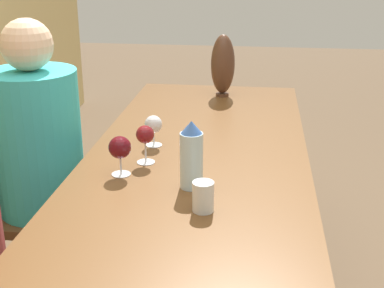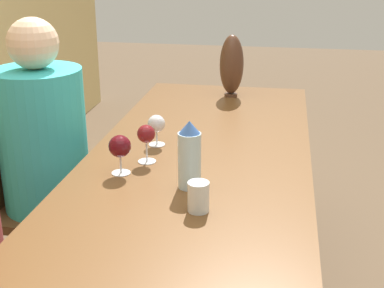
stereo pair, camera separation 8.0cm
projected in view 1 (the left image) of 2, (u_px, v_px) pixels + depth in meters
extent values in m
cube|color=brown|center=(189.00, 186.00, 1.84)|extent=(2.64, 0.85, 0.04)
cylinder|color=brown|center=(273.00, 161.00, 3.07)|extent=(0.07, 0.07, 0.74)
cylinder|color=brown|center=(162.00, 156.00, 3.15)|extent=(0.07, 0.07, 0.74)
cylinder|color=#ADCCD6|center=(191.00, 161.00, 1.75)|extent=(0.08, 0.08, 0.19)
cone|color=#33599E|center=(191.00, 127.00, 1.71)|extent=(0.07, 0.07, 0.04)
cylinder|color=silver|center=(203.00, 197.00, 1.61)|extent=(0.07, 0.07, 0.09)
cylinder|color=#4C2D1E|center=(222.00, 94.00, 2.85)|extent=(0.07, 0.07, 0.01)
ellipsoid|color=#4C2D1E|center=(223.00, 64.00, 2.80)|extent=(0.13, 0.13, 0.31)
cylinder|color=silver|center=(146.00, 162.00, 1.98)|extent=(0.07, 0.07, 0.00)
cylinder|color=silver|center=(146.00, 152.00, 1.97)|extent=(0.01, 0.01, 0.08)
sphere|color=maroon|center=(145.00, 134.00, 1.94)|extent=(0.07, 0.07, 0.07)
cylinder|color=silver|center=(121.00, 174.00, 1.88)|extent=(0.07, 0.07, 0.00)
cylinder|color=silver|center=(121.00, 165.00, 1.86)|extent=(0.01, 0.01, 0.07)
sphere|color=#510C14|center=(120.00, 147.00, 1.84)|extent=(0.08, 0.08, 0.08)
cylinder|color=silver|center=(154.00, 145.00, 2.15)|extent=(0.07, 0.07, 0.00)
cylinder|color=silver|center=(154.00, 138.00, 2.14)|extent=(0.01, 0.01, 0.06)
sphere|color=silver|center=(153.00, 124.00, 2.12)|extent=(0.07, 0.07, 0.07)
cube|color=brown|center=(45.00, 212.00, 2.34)|extent=(0.44, 0.44, 0.04)
cylinder|color=brown|center=(76.00, 285.00, 2.22)|extent=(0.04, 0.04, 0.42)
cylinder|color=brown|center=(102.00, 238.00, 2.57)|extent=(0.04, 0.04, 0.42)
cylinder|color=brown|center=(27.00, 233.00, 2.62)|extent=(0.04, 0.04, 0.42)
cube|color=#2D2D38|center=(63.00, 254.00, 2.40)|extent=(0.28, 0.20, 0.46)
cylinder|color=#33B7BC|center=(37.00, 142.00, 2.22)|extent=(0.37, 0.37, 0.61)
sphere|color=beige|center=(27.00, 45.00, 2.08)|extent=(0.21, 0.21, 0.21)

